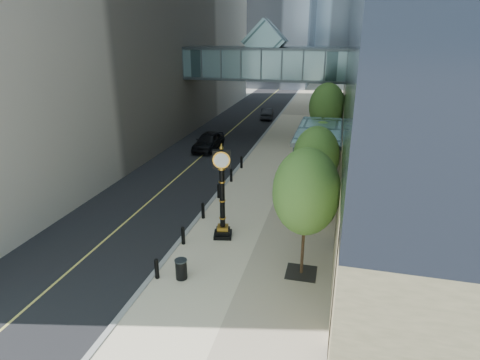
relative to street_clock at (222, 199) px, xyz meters
name	(u,v)px	position (x,y,z in m)	size (l,w,h in m)	color
ground	(207,302)	(0.91, -5.49, -2.28)	(320.00, 320.00, 0.00)	gray
road	(251,113)	(-6.09, 34.51, -2.27)	(8.00, 180.00, 0.02)	black
sidewalk	(310,116)	(1.91, 34.51, -2.25)	(8.00, 180.00, 0.06)	beige
curb	(280,114)	(-2.09, 34.51, -2.24)	(0.25, 180.00, 0.07)	gray
skywalk	(265,61)	(-2.09, 22.51, 5.44)	(17.00, 4.20, 5.80)	slate
entrance_canopy	(319,131)	(4.39, 8.51, 1.92)	(3.00, 8.00, 4.38)	#383F44
bollard_row	(211,201)	(-1.79, 3.51, -1.77)	(0.20, 16.20, 0.90)	black
street_trees	(323,128)	(4.51, 10.60, 1.69)	(3.11, 28.82, 6.40)	black
street_clock	(222,199)	(0.00, 0.00, 0.00)	(1.14, 1.14, 5.11)	black
trash_bin	(181,270)	(-0.70, -4.25, -1.77)	(0.52, 0.52, 0.90)	black
pedestrian	(286,192)	(2.75, 5.01, -1.33)	(0.65, 0.42, 1.77)	#AAA59B
car_near	(208,141)	(-6.11, 16.10, -1.43)	(1.96, 4.87, 1.66)	black
car_far	(267,113)	(-3.36, 31.56, -1.59)	(1.41, 4.03, 1.33)	black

